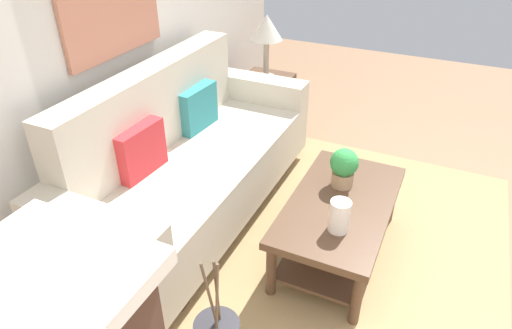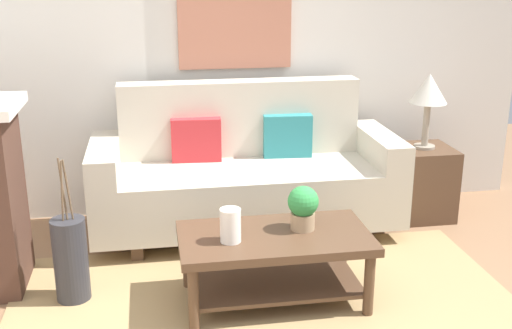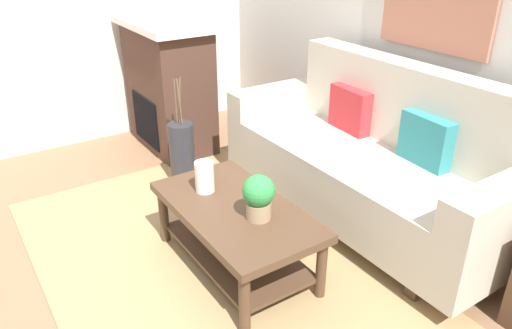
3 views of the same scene
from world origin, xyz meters
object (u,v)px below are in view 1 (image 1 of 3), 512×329
(tabletop_vase, at_px, (340,216))
(throw_pillow_crimson, at_px, (140,150))
(side_table, at_px, (266,105))
(coffee_table, at_px, (339,216))
(table_lamp, at_px, (267,30))
(throw_pillow_teal, at_px, (197,108))
(potted_plant_tabletop, at_px, (344,167))
(couch, at_px, (190,163))

(tabletop_vase, bearing_deg, throw_pillow_crimson, 93.80)
(tabletop_vase, xyz_separation_m, side_table, (1.65, 1.17, -0.25))
(coffee_table, distance_m, table_lamp, 1.91)
(throw_pillow_crimson, distance_m, side_table, 1.78)
(throw_pillow_teal, relative_size, tabletop_vase, 1.87)
(tabletop_vase, height_order, table_lamp, table_lamp)
(coffee_table, relative_size, potted_plant_tabletop, 4.20)
(throw_pillow_teal, xyz_separation_m, potted_plant_tabletop, (-0.16, -1.16, -0.11))
(couch, xyz_separation_m, side_table, (1.39, 0.04, -0.15))
(table_lamp, bearing_deg, coffee_table, -141.16)
(coffee_table, bearing_deg, side_table, 38.84)
(throw_pillow_crimson, distance_m, coffee_table, 1.31)
(couch, xyz_separation_m, tabletop_vase, (-0.26, -1.14, 0.10))
(throw_pillow_crimson, bearing_deg, coffee_table, -74.02)
(throw_pillow_teal, relative_size, table_lamp, 0.63)
(throw_pillow_crimson, height_order, side_table, throw_pillow_crimson)
(couch, xyz_separation_m, throw_pillow_teal, (0.34, 0.13, 0.25))
(throw_pillow_teal, bearing_deg, coffee_table, -105.47)
(tabletop_vase, distance_m, potted_plant_tabletop, 0.45)
(throw_pillow_teal, distance_m, tabletop_vase, 1.41)
(tabletop_vase, height_order, potted_plant_tabletop, potted_plant_tabletop)
(couch, bearing_deg, potted_plant_tabletop, -80.12)
(throw_pillow_crimson, bearing_deg, side_table, -2.94)
(potted_plant_tabletop, distance_m, table_lamp, 1.67)
(throw_pillow_crimson, bearing_deg, throw_pillow_teal, 0.00)
(side_table, bearing_deg, throw_pillow_teal, 175.17)
(potted_plant_tabletop, xyz_separation_m, table_lamp, (1.21, 1.07, 0.42))
(throw_pillow_crimson, distance_m, tabletop_vase, 1.28)
(tabletop_vase, bearing_deg, couch, 77.32)
(tabletop_vase, bearing_deg, table_lamp, 35.43)
(throw_pillow_teal, bearing_deg, tabletop_vase, -115.25)
(throw_pillow_crimson, relative_size, side_table, 0.64)
(tabletop_vase, bearing_deg, side_table, 35.43)
(throw_pillow_crimson, distance_m, potted_plant_tabletop, 1.28)
(couch, distance_m, coffee_table, 1.09)
(potted_plant_tabletop, bearing_deg, throw_pillow_crimson, 114.12)
(coffee_table, height_order, potted_plant_tabletop, potted_plant_tabletop)
(potted_plant_tabletop, bearing_deg, couch, 99.88)
(side_table, height_order, table_lamp, table_lamp)
(throw_pillow_teal, relative_size, coffee_table, 0.33)
(couch, distance_m, throw_pillow_crimson, 0.44)
(throw_pillow_crimson, xyz_separation_m, coffee_table, (0.35, -1.21, -0.37))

